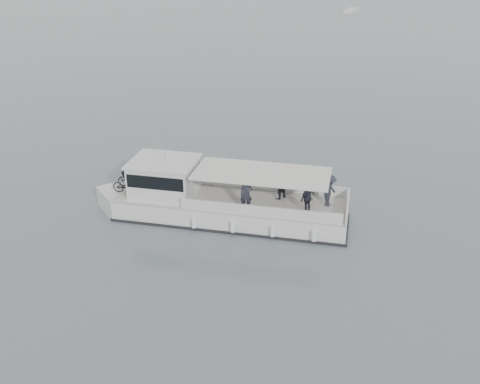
% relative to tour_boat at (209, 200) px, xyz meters
% --- Properties ---
extents(ground, '(1400.00, 1400.00, 0.00)m').
position_rel_tour_boat_xyz_m(ground, '(-1.43, -1.64, -0.91)').
color(ground, '#525C60').
rests_on(ground, ground).
extents(tour_boat, '(13.25, 5.72, 5.54)m').
position_rel_tour_boat_xyz_m(tour_boat, '(0.00, 0.00, 0.00)').
color(tour_boat, silver).
rests_on(tour_boat, ground).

